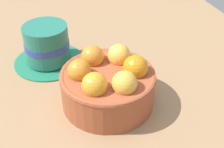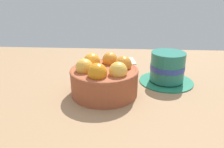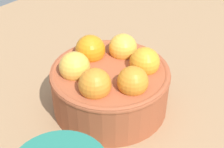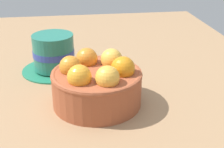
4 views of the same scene
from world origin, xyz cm
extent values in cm
cube|color=#997551|center=(0.00, 0.00, -1.86)|extent=(132.73, 83.24, 3.71)
cylinder|color=#9E4C2D|center=(0.00, 0.00, 3.13)|extent=(16.02, 16.02, 6.27)
torus|color=#9E4C2D|center=(0.00, 0.00, 5.87)|extent=(16.22, 16.22, 1.00)
sphere|color=gold|center=(-4.43, -1.37, 7.14)|extent=(4.06, 4.06, 4.06)
sphere|color=orange|center=(-1.03, -4.52, 7.14)|extent=(4.27, 4.27, 4.27)
sphere|color=#EFB244|center=(3.40, -3.15, 7.14)|extent=(4.10, 4.10, 4.10)
sphere|color=orange|center=(4.43, 1.37, 7.14)|extent=(4.08, 4.08, 4.08)
sphere|color=orange|center=(1.03, 4.52, 7.14)|extent=(3.92, 3.92, 3.92)
sphere|color=orange|center=(-3.40, 3.15, 7.14)|extent=(4.07, 4.07, 4.07)
cylinder|color=#227858|center=(16.19, 7.98, 0.30)|extent=(14.56, 14.56, 0.60)
cylinder|color=#237260|center=(16.19, 7.98, 4.49)|extent=(8.99, 8.99, 7.78)
cylinder|color=#2D4299|center=(16.19, 7.98, 4.31)|extent=(9.15, 9.15, 1.40)
camera|label=1|loc=(-39.09, 11.97, 35.93)|focal=48.74mm
camera|label=2|loc=(5.00, -48.17, 24.32)|focal=35.23mm
camera|label=3|loc=(26.61, 22.76, 31.01)|focal=51.69mm
camera|label=4|loc=(-50.98, 4.55, 29.28)|focal=51.13mm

